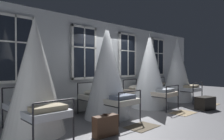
# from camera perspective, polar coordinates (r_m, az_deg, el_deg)

# --- Properties ---
(ground) EXTENTS (21.45, 21.45, 0.00)m
(ground) POSITION_cam_1_polar(r_m,az_deg,el_deg) (6.83, 5.02, -11.43)
(ground) COLOR slate
(back_wall_with_windows) EXTENTS (11.73, 0.10, 3.05)m
(back_wall_with_windows) POSITION_cam_1_polar(r_m,az_deg,el_deg) (7.47, -1.64, 1.42)
(back_wall_with_windows) COLOR silver
(back_wall_with_windows) RESTS_ON ground
(window_bank) EXTENTS (7.34, 0.10, 2.70)m
(window_bank) POSITION_cam_1_polar(r_m,az_deg,el_deg) (7.39, -1.00, -2.40)
(window_bank) COLOR black
(window_bank) RESTS_ON ground
(cot_first) EXTENTS (1.34, 1.86, 2.57)m
(cot_first) POSITION_cam_1_polar(r_m,az_deg,el_deg) (4.79, -20.58, -1.78)
(cot_first) COLOR black
(cot_first) RESTS_ON ground
(cot_second) EXTENTS (1.34, 1.86, 2.70)m
(cot_second) POSITION_cam_1_polar(r_m,az_deg,el_deg) (5.95, -1.41, -0.58)
(cot_second) COLOR black
(cot_second) RESTS_ON ground
(cot_third) EXTENTS (1.34, 1.86, 2.69)m
(cot_third) POSITION_cam_1_polar(r_m,az_deg,el_deg) (7.56, 10.33, -0.30)
(cot_third) COLOR black
(cot_third) RESTS_ON ground
(cot_fourth) EXTENTS (1.34, 1.85, 2.70)m
(cot_fourth) POSITION_cam_1_polar(r_m,az_deg,el_deg) (9.32, 17.55, -0.06)
(cot_fourth) COLOR black
(cot_fourth) RESTS_ON ground
(rug_second) EXTENTS (0.81, 0.57, 0.01)m
(rug_second) POSITION_cam_1_polar(r_m,az_deg,el_deg) (5.24, 8.29, -15.24)
(rug_second) COLOR brown
(rug_second) RESTS_ON ground
(rug_third) EXTENTS (0.81, 0.58, 0.01)m
(rug_third) POSITION_cam_1_polar(r_m,az_deg,el_deg) (7.00, 19.10, -11.14)
(rug_third) COLOR #8E7A5B
(rug_third) RESTS_ON ground
(rug_fourth) EXTENTS (0.80, 0.57, 0.01)m
(rug_fourth) POSITION_cam_1_polar(r_m,az_deg,el_deg) (8.91, 25.29, -8.56)
(rug_fourth) COLOR #8E7A5B
(rug_fourth) RESTS_ON ground
(suitcase_dark) EXTENTS (0.58, 0.26, 0.47)m
(suitcase_dark) POSITION_cam_1_polar(r_m,az_deg,el_deg) (4.50, -1.83, -15.12)
(suitcase_dark) COLOR #472D1E
(suitcase_dark) RESTS_ON ground
(travel_trunk) EXTENTS (0.71, 0.53, 0.43)m
(travel_trunk) POSITION_cam_1_polar(r_m,az_deg,el_deg) (7.81, 24.35, -8.32)
(travel_trunk) COLOR black
(travel_trunk) RESTS_ON ground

